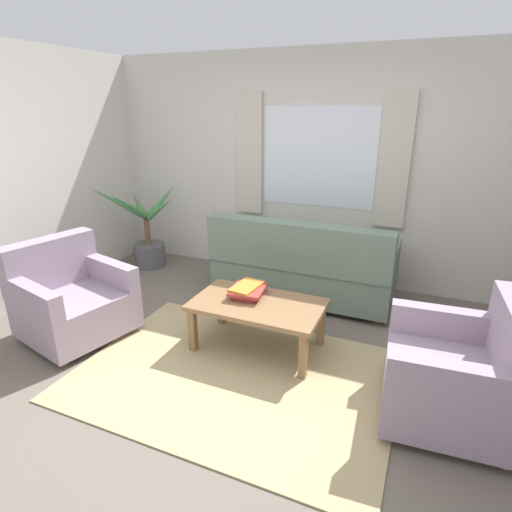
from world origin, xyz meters
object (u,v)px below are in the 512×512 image
at_px(couch, 302,267).
at_px(coffee_table, 258,309).
at_px(armchair_right, 460,374).
at_px(book_stack_on_table, 248,290).
at_px(potted_plant, 146,237).
at_px(armchair_left, 71,299).

xyz_separation_m(couch, coffee_table, (-0.05, -1.11, 0.01)).
height_order(armchair_right, book_stack_on_table, armchair_right).
bearing_deg(book_stack_on_table, coffee_table, -35.09).
bearing_deg(coffee_table, couch, 87.39).
relative_size(armchair_right, book_stack_on_table, 2.44).
distance_m(coffee_table, potted_plant, 2.45).
relative_size(armchair_right, coffee_table, 0.81).
xyz_separation_m(armchair_left, potted_plant, (-0.46, 1.70, 0.05)).
distance_m(couch, coffee_table, 1.11).
distance_m(armchair_right, potted_plant, 3.97).
bearing_deg(couch, potted_plant, -3.82).
height_order(coffee_table, book_stack_on_table, book_stack_on_table).
xyz_separation_m(armchair_right, book_stack_on_table, (-1.69, 0.38, 0.13)).
height_order(armchair_right, coffee_table, armchair_right).
relative_size(couch, book_stack_on_table, 5.19).
xyz_separation_m(coffee_table, book_stack_on_table, (-0.13, 0.09, 0.11)).
height_order(book_stack_on_table, potted_plant, potted_plant).
height_order(couch, armchair_left, couch).
xyz_separation_m(couch, potted_plant, (-2.16, 0.14, 0.03)).
height_order(couch, coffee_table, couch).
bearing_deg(armchair_left, couch, -34.14).
height_order(armchair_left, armchair_right, same).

